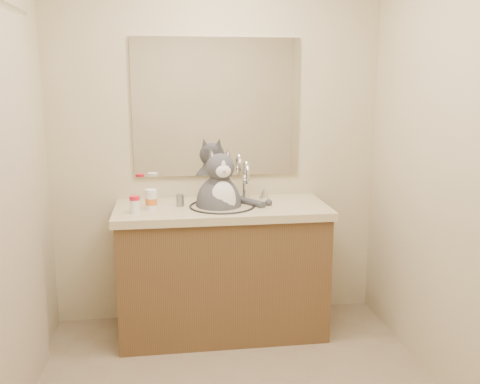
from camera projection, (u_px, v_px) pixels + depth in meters
The scene contains 8 objects.
room at pixel (244, 179), 2.37m from camera, with size 2.22×2.52×2.42m.
vanity at pixel (222, 267), 3.46m from camera, with size 1.34×0.59×1.12m.
mirror at pixel (217, 108), 3.51m from camera, with size 1.10×0.02×0.90m, color white.
shower_curtain at pixel (6, 219), 2.36m from camera, with size 0.02×1.30×1.93m.
cat at pixel (219, 201), 3.37m from camera, with size 0.46×0.37×0.58m.
pill_bottle_redcap at pixel (135, 205), 3.17m from camera, with size 0.07×0.07×0.11m.
pill_bottle_orange at pixel (151, 200), 3.27m from camera, with size 0.08×0.08×0.13m.
grey_canister at pixel (180, 200), 3.36m from camera, with size 0.05×0.05×0.08m.
Camera 1 is at (-0.35, -2.30, 1.64)m, focal length 40.00 mm.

